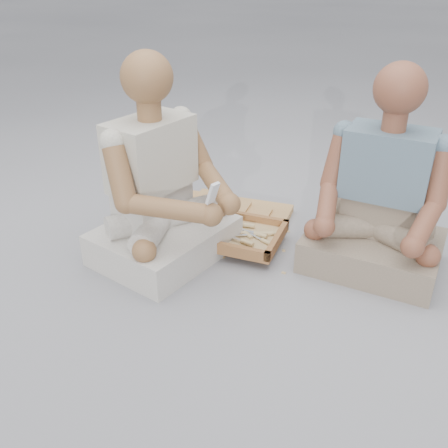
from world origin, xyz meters
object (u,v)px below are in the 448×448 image
Objects in this scene: carved_panel at (228,216)px; companion at (380,205)px; craftsman at (161,194)px; tool_tray at (236,234)px.

carved_panel is 0.87m from companion.
craftsman reaches higher than companion.
companion is at bearing 122.46° from craftsman.
craftsman is (-0.24, -0.28, 0.27)m from tool_tray.
craftsman is 1.01m from companion.
tool_tray is at bearing 140.35° from craftsman.
craftsman reaches higher than tool_tray.
carved_panel is at bearing 134.43° from tool_tray.
companion is (0.82, 0.05, 0.29)m from carved_panel.
craftsman is at bearing -130.12° from tool_tray.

